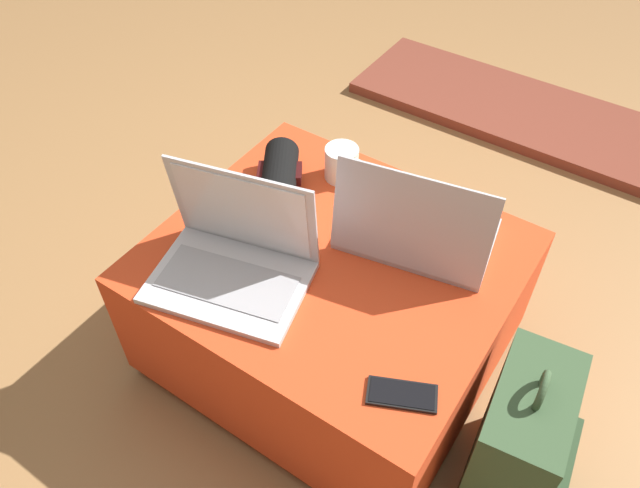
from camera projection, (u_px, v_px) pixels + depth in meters
ground_plane at (331, 351)px, 1.87m from camera, size 14.00×14.00×0.00m
ottoman at (332, 307)px, 1.71m from camera, size 0.87×0.78×0.43m
laptop_near at (234, 258)px, 1.48m from camera, size 0.42×0.34×0.27m
laptop_far at (415, 230)px, 1.54m from camera, size 0.42×0.33×0.27m
cell_phone at (402, 394)px, 1.28m from camera, size 0.16×0.12×0.01m
backpack at (520, 446)px, 1.45m from camera, size 0.24×0.32×0.49m
wrist_brace at (280, 173)px, 1.70m from camera, size 0.19×0.22×0.10m
coffee_mug at (343, 164)px, 1.73m from camera, size 0.13×0.09×0.10m
fireplace_hearth at (517, 111)px, 2.69m from camera, size 1.40×0.50×0.04m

